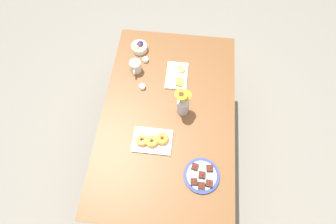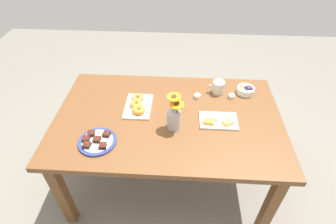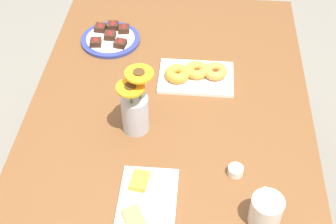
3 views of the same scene
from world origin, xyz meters
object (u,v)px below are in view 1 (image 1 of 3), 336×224
Objects in this scene: grape_bowl at (139,47)px; flower_vase at (183,105)px; jam_cup_berry at (145,60)px; dessert_plate at (202,176)px; dining_table at (168,119)px; jam_cup_honey at (142,87)px; coffee_mug at (135,66)px; cheese_platter at (177,76)px; croissant_platter at (153,140)px.

grape_bowl is 0.69m from flower_vase.
dessert_plate is at bearing 29.53° from jam_cup_berry.
dining_table is 12.00× the size of grape_bowl.
coffee_mug is at bearing -154.41° from jam_cup_honey.
dining_table is at bearing -5.90° from cheese_platter.
jam_cup_honey is 0.82m from dessert_plate.
dessert_plate reaches higher than croissant_platter.
flower_vase is (-0.27, 0.19, 0.07)m from croissant_platter.
grape_bowl reaches higher than croissant_platter.
croissant_platter reaches higher than jam_cup_berry.
dining_table is 33.33× the size of jam_cup_berry.
coffee_mug is 0.45× the size of croissant_platter.
coffee_mug is (-0.37, -0.30, 0.14)m from dining_table.
jam_cup_berry is at bearing -167.43° from croissant_platter.
coffee_mug is at bearing -140.80° from dining_table.
dining_table is at bearing -66.61° from flower_vase.
jam_cup_honey is 0.26m from jam_cup_berry.
coffee_mug reaches higher than dessert_plate.
grape_bowl is 0.51× the size of cheese_platter.
dessert_plate is (0.44, 0.27, 0.10)m from dining_table.
grape_bowl is 0.48× the size of croissant_platter.
dessert_plate is at bearing 16.90° from cheese_platter.
dessert_plate is (1.03, 0.58, -0.02)m from grape_bowl.
croissant_platter is (0.60, 0.22, -0.03)m from coffee_mug.
dessert_plate is (0.78, 0.24, 0.00)m from cheese_platter.
flower_vase is (0.33, 0.41, 0.04)m from coffee_mug.
coffee_mug reaches higher than cheese_platter.
coffee_mug is 0.52× the size of dessert_plate.
croissant_platter reaches higher than dining_table.
dining_table is 0.52m from dessert_plate.
dining_table is 12.69× the size of coffee_mug.
coffee_mug is 0.18m from jam_cup_honey.
cheese_platter is 1.04× the size of flower_vase.
dining_table is 6.15× the size of cheese_platter.
dining_table is 5.71× the size of croissant_platter.
coffee_mug is at bearing -31.56° from jam_cup_berry.
cheese_platter is (0.24, 0.35, -0.02)m from grape_bowl.
jam_cup_honey and jam_cup_berry have the same top height.
grape_bowl is at bearing -167.71° from jam_cup_honey.
grape_bowl is 2.78× the size of jam_cup_berry.
dessert_plate is 0.52m from flower_vase.
jam_cup_berry is at bearing -114.50° from cheese_platter.
grape_bowl is (-0.22, -0.01, -0.02)m from coffee_mug.
croissant_platter reaches higher than cheese_platter.
coffee_mug is 0.50× the size of flower_vase.
jam_cup_honey is at bearing -142.23° from dessert_plate.
jam_cup_berry is 0.56m from flower_vase.
coffee_mug is 0.53m from flower_vase.
croissant_platter is at bearing -34.92° from flower_vase.
croissant_platter is 5.83× the size of jam_cup_honey.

